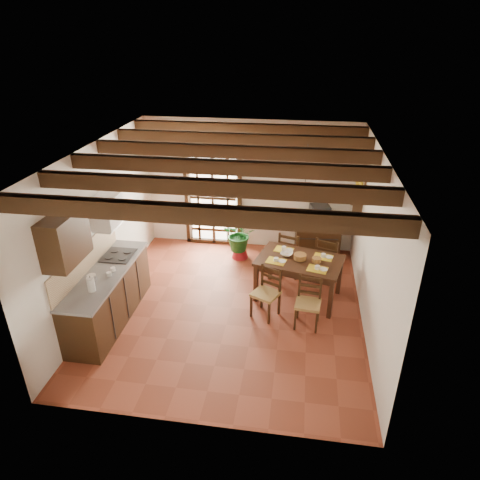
% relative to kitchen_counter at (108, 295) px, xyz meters
% --- Properties ---
extents(ground_plane, '(5.00, 5.00, 0.00)m').
position_rel_kitchen_counter_xyz_m(ground_plane, '(1.96, 0.60, -0.47)').
color(ground_plane, brown).
extents(room_shell, '(4.52, 5.02, 2.81)m').
position_rel_kitchen_counter_xyz_m(room_shell, '(1.96, 0.60, 1.34)').
color(room_shell, silver).
rests_on(room_shell, ground_plane).
extents(ceiling_beams, '(4.50, 4.34, 0.20)m').
position_rel_kitchen_counter_xyz_m(ceiling_beams, '(1.96, 0.60, 2.22)').
color(ceiling_beams, black).
rests_on(ceiling_beams, room_shell).
extents(french_door, '(1.26, 0.11, 2.32)m').
position_rel_kitchen_counter_xyz_m(french_door, '(1.16, 3.05, 0.70)').
color(french_door, white).
rests_on(french_door, ground_plane).
extents(kitchen_counter, '(0.64, 2.25, 1.38)m').
position_rel_kitchen_counter_xyz_m(kitchen_counter, '(0.00, 0.00, 0.00)').
color(kitchen_counter, black).
rests_on(kitchen_counter, ground_plane).
extents(upper_cabinet, '(0.35, 0.80, 0.70)m').
position_rel_kitchen_counter_xyz_m(upper_cabinet, '(-0.12, -0.70, 1.38)').
color(upper_cabinet, black).
rests_on(upper_cabinet, room_shell).
extents(range_hood, '(0.38, 0.60, 0.54)m').
position_rel_kitchen_counter_xyz_m(range_hood, '(-0.09, 0.55, 1.26)').
color(range_hood, white).
rests_on(range_hood, room_shell).
extents(counter_items, '(0.50, 1.43, 0.25)m').
position_rel_kitchen_counter_xyz_m(counter_items, '(0.00, 0.09, 0.49)').
color(counter_items, black).
rests_on(counter_items, kitchen_counter).
extents(dining_table, '(1.64, 1.25, 0.79)m').
position_rel_kitchen_counter_xyz_m(dining_table, '(3.10, 1.12, 0.22)').
color(dining_table, '#341D11').
rests_on(dining_table, ground_plane).
extents(chair_near_left, '(0.54, 0.53, 0.89)m').
position_rel_kitchen_counter_xyz_m(chair_near_left, '(2.57, 0.48, -0.19)').
color(chair_near_left, '#A98548').
rests_on(chair_near_left, ground_plane).
extents(chair_near_right, '(0.44, 0.42, 0.87)m').
position_rel_kitchen_counter_xyz_m(chair_near_right, '(3.28, 0.31, -0.20)').
color(chair_near_right, '#A98548').
rests_on(chair_near_right, ground_plane).
extents(chair_far_left, '(0.54, 0.52, 0.94)m').
position_rel_kitchen_counter_xyz_m(chair_far_left, '(2.92, 1.93, -0.18)').
color(chair_far_left, '#A98548').
rests_on(chair_far_left, ground_plane).
extents(chair_far_right, '(0.56, 0.55, 0.97)m').
position_rel_kitchen_counter_xyz_m(chair_far_right, '(3.63, 1.76, -0.17)').
color(chair_far_right, '#A98548').
rests_on(chair_far_right, ground_plane).
extents(table_setting, '(1.06, 0.71, 0.10)m').
position_rel_kitchen_counter_xyz_m(table_setting, '(3.10, 1.12, 0.38)').
color(table_setting, yellow).
rests_on(table_setting, dining_table).
extents(table_bowl, '(0.26, 0.26, 0.05)m').
position_rel_kitchen_counter_xyz_m(table_bowl, '(2.86, 1.23, 0.34)').
color(table_bowl, white).
rests_on(table_bowl, dining_table).
extents(sideboard, '(0.96, 0.49, 0.79)m').
position_rel_kitchen_counter_xyz_m(sideboard, '(3.46, 2.83, -0.08)').
color(sideboard, black).
rests_on(sideboard, ground_plane).
extents(crt_tv, '(0.45, 0.43, 0.33)m').
position_rel_kitchen_counter_xyz_m(crt_tv, '(3.46, 2.82, 0.51)').
color(crt_tv, black).
rests_on(crt_tv, sideboard).
extents(fuse_box, '(0.25, 0.03, 0.32)m').
position_rel_kitchen_counter_xyz_m(fuse_box, '(3.46, 3.08, 1.28)').
color(fuse_box, white).
rests_on(fuse_box, room_shell).
extents(plant_pot, '(0.35, 0.35, 0.21)m').
position_rel_kitchen_counter_xyz_m(plant_pot, '(1.84, 2.45, -0.36)').
color(plant_pot, maroon).
rests_on(plant_pot, ground_plane).
extents(potted_plant, '(2.04, 1.84, 1.97)m').
position_rel_kitchen_counter_xyz_m(potted_plant, '(1.84, 2.45, 0.10)').
color(potted_plant, '#144C19').
rests_on(potted_plant, ground_plane).
extents(wall_shelf, '(0.20, 0.42, 0.20)m').
position_rel_kitchen_counter_xyz_m(wall_shelf, '(4.10, 2.20, 1.04)').
color(wall_shelf, black).
rests_on(wall_shelf, room_shell).
extents(shelf_vase, '(0.15, 0.15, 0.15)m').
position_rel_kitchen_counter_xyz_m(shelf_vase, '(4.10, 2.20, 1.18)').
color(shelf_vase, '#B2BFB2').
rests_on(shelf_vase, wall_shelf).
extents(shelf_flowers, '(0.14, 0.14, 0.36)m').
position_rel_kitchen_counter_xyz_m(shelf_flowers, '(4.10, 2.20, 1.38)').
color(shelf_flowers, yellow).
rests_on(shelf_flowers, shelf_vase).
extents(framed_picture, '(0.03, 0.32, 0.32)m').
position_rel_kitchen_counter_xyz_m(framed_picture, '(4.18, 2.20, 1.58)').
color(framed_picture, brown).
rests_on(framed_picture, room_shell).
extents(pendant_lamp, '(0.36, 0.36, 0.84)m').
position_rel_kitchen_counter_xyz_m(pendant_lamp, '(3.10, 1.22, 1.60)').
color(pendant_lamp, black).
rests_on(pendant_lamp, room_shell).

